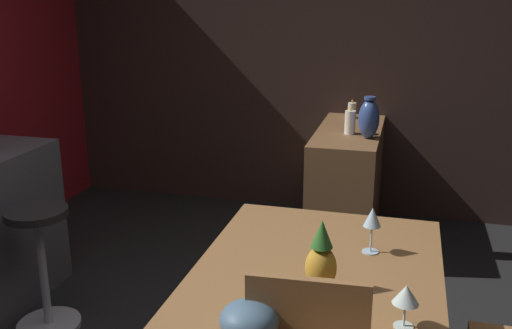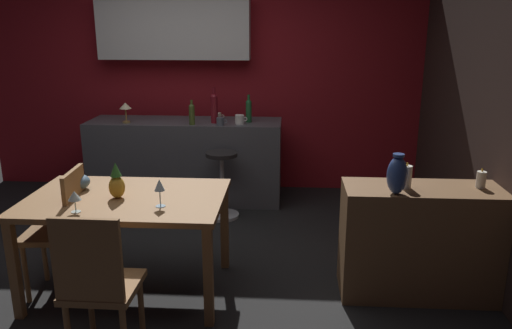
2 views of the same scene
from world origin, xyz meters
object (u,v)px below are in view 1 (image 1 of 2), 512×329
object	(u,v)px
dining_table	(313,300)
pillar_candle_tall	(350,122)
vase_ceramic_blue	(369,119)
pineapple_centerpiece	(321,260)
pillar_candle_short	(352,110)
wine_glass_right	(372,219)
bar_stool	(42,266)
wine_glass_left	(406,296)
sideboard_cabinet	(347,185)
fruit_bowl	(249,320)

from	to	relation	value
dining_table	pillar_candle_tall	xyz separation A→B (m)	(1.97, 0.08, 0.24)
vase_ceramic_blue	dining_table	bearing A→B (deg)	178.60
pineapple_centerpiece	pillar_candle_short	size ratio (longest dim) A/B	1.81
wine_glass_right	pillar_candle_tall	xyz separation A→B (m)	(1.67, 0.27, 0.02)
bar_stool	wine_glass_left	world-z (taller)	wine_glass_left
bar_stool	sideboard_cabinet	bearing A→B (deg)	-41.13
bar_stool	pillar_candle_short	distance (m)	2.50
wine_glass_left	wine_glass_right	world-z (taller)	wine_glass_right
sideboard_cabinet	fruit_bowl	world-z (taller)	fruit_bowl
pineapple_centerpiece	vase_ceramic_blue	size ratio (longest dim) A/B	0.93
pillar_candle_tall	dining_table	bearing A→B (deg)	-177.56
wine_glass_left	vase_ceramic_blue	distance (m)	2.13
dining_table	wine_glass_right	distance (m)	0.41
dining_table	pillar_candle_short	world-z (taller)	pillar_candle_short
vase_ceramic_blue	wine_glass_left	bearing A→B (deg)	-172.48
bar_stool	pineapple_centerpiece	bearing A→B (deg)	-109.03
pillar_candle_tall	vase_ceramic_blue	size ratio (longest dim) A/B	0.67
dining_table	sideboard_cabinet	bearing A→B (deg)	2.68
wine_glass_left	pineapple_centerpiece	distance (m)	0.34
fruit_bowl	vase_ceramic_blue	world-z (taller)	vase_ceramic_blue
wine_glass_right	pineapple_centerpiece	world-z (taller)	pineapple_centerpiece
pineapple_centerpiece	vase_ceramic_blue	distance (m)	1.93
bar_stool	wine_glass_right	world-z (taller)	wine_glass_right
bar_stool	wine_glass_right	xyz separation A→B (m)	(-0.19, -1.69, 0.52)
dining_table	pineapple_centerpiece	distance (m)	0.20
pineapple_centerpiece	pillar_candle_short	world-z (taller)	pineapple_centerpiece
pillar_candle_short	vase_ceramic_blue	size ratio (longest dim) A/B	0.52
vase_ceramic_blue	bar_stool	bearing A→B (deg)	131.87
bar_stool	pillar_candle_tall	xyz separation A→B (m)	(1.49, -1.43, 0.53)
dining_table	bar_stool	bearing A→B (deg)	72.25
pineapple_centerpiece	fruit_bowl	bearing A→B (deg)	155.41
bar_stool	pineapple_centerpiece	distance (m)	1.70
sideboard_cabinet	vase_ceramic_blue	size ratio (longest dim) A/B	3.96
pillar_candle_short	vase_ceramic_blue	bearing A→B (deg)	-164.62
wine_glass_right	fruit_bowl	distance (m)	0.77
sideboard_cabinet	vase_ceramic_blue	world-z (taller)	vase_ceramic_blue
wine_glass_right	pineapple_centerpiece	distance (m)	0.38
wine_glass_right	pineapple_centerpiece	xyz separation A→B (m)	(-0.35, 0.15, -0.03)
dining_table	wine_glass_left	size ratio (longest dim) A/B	9.61
wine_glass_right	pillar_candle_tall	bearing A→B (deg)	9.05
dining_table	wine_glass_right	world-z (taller)	wine_glass_right
pillar_candle_short	sideboard_cabinet	bearing A→B (deg)	-176.38
sideboard_cabinet	fruit_bowl	xyz separation A→B (m)	(-2.50, 0.03, 0.39)
dining_table	sideboard_cabinet	distance (m)	2.12
sideboard_cabinet	fruit_bowl	distance (m)	2.53
fruit_bowl	pillar_candle_short	xyz separation A→B (m)	(2.90, -0.01, 0.08)
pineapple_centerpiece	pillar_candle_tall	world-z (taller)	pillar_candle_tall
dining_table	fruit_bowl	size ratio (longest dim) A/B	7.63
bar_stool	wine_glass_left	size ratio (longest dim) A/B	4.72
dining_table	vase_ceramic_blue	world-z (taller)	vase_ceramic_blue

